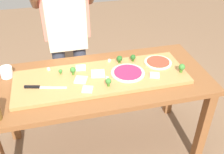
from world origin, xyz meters
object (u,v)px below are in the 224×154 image
Objects in this scene: pizza_slice_far_left at (81,68)px; broccoli_floret_center_left at (73,70)px; flour_cup at (7,73)px; cook_center at (66,25)px; pizza_slice_far_right at (155,75)px; broccoli_floret_front_right at (133,57)px; cheese_crumble_b at (109,61)px; pizza_whole_beet_magenta at (128,73)px; cheese_crumble_a at (107,78)px; chefs_knife at (39,87)px; pizza_slice_near_left at (81,80)px; broccoli_floret_back_mid at (60,71)px; prep_table at (101,89)px; pizza_whole_tomato_red at (158,62)px; broccoli_floret_back_left at (108,82)px; cheese_crumble_c at (48,69)px; broccoli_floret_front_left at (119,59)px; pizza_slice_near_right at (98,74)px; broccoli_floret_back_right at (182,67)px.

broccoli_floret_center_left reaches higher than pizza_slice_far_left.
cook_center is (0.51, 0.39, 0.18)m from flour_cup.
broccoli_floret_center_left reaches higher than pizza_slice_far_right.
broccoli_floret_front_right is 3.01× the size of cheese_crumble_b.
pizza_slice_far_left is at bearing 46.57° from broccoli_floret_center_left.
cheese_crumble_a is (-0.17, -0.03, 0.00)m from pizza_whole_beet_magenta.
chefs_knife is 0.30m from pizza_slice_near_left.
broccoli_floret_back_mid is at bearing 138.12° from pizza_slice_near_left.
cheese_crumble_b reaches higher than pizza_slice_far_right.
prep_table is 0.23m from pizza_slice_far_left.
pizza_slice_far_right is 0.92m from cook_center.
cook_center reaches higher than pizza_slice_far_right.
pizza_whole_tomato_red is 0.13× the size of cook_center.
broccoli_floret_front_right reaches higher than pizza_slice_far_right.
broccoli_floret_back_left is 3.26× the size of cheese_crumble_c.
cheese_crumble_c reaches higher than pizza_whole_tomato_red.
cook_center reaches higher than broccoli_floret_front_left.
pizza_whole_tomato_red is 0.79m from broccoli_floret_back_mid.
prep_table is 0.74m from flour_cup.
cook_center reaches higher than cheese_crumble_a.
prep_table is 0.26m from cheese_crumble_b.
pizza_slice_near_right is (-0.41, 0.12, 0.00)m from pizza_slice_far_right.
broccoli_floret_front_left is at bearing 97.25° from pizza_whole_beet_magenta.
prep_table is 41.34× the size of broccoli_floret_back_mid.
cheese_crumble_c is at bearing 156.37° from prep_table.
cook_center reaches higher than flour_cup.
broccoli_floret_back_left is at bearing -42.13° from broccoli_floret_center_left.
cook_center reaches higher than pizza_whole_tomato_red.
flour_cup reaches higher than broccoli_floret_back_mid.
cheese_crumble_b is (0.13, 0.16, 0.00)m from pizza_slice_near_right.
cheese_crumble_c is (-1.00, 0.27, -0.03)m from broccoli_floret_back_right.
cheese_crumble_b is at bearing 51.63° from pizza_slice_near_right.
pizza_whole_tomato_red is at bearing 6.97° from chefs_knife.
pizza_slice_near_right is 0.71m from flour_cup.
chefs_knife is at bearing -177.78° from pizza_whole_beet_magenta.
chefs_knife is 0.22m from broccoli_floret_back_mid.
cheese_crumble_b is at bearing 75.66° from broccoli_floret_back_left.
cheese_crumble_c reaches higher than pizza_slice_far_left.
pizza_slice_near_left is (-0.02, -0.16, 0.00)m from pizza_slice_far_left.
pizza_whole_beet_magenta is 0.30m from pizza_whole_tomato_red.
broccoli_floret_back_left is at bearing -78.86° from prep_table.
pizza_slice_far_right is 0.40m from cheese_crumble_b.
pizza_whole_tomato_red is at bearing -6.69° from cheese_crumble_c.
pizza_slice_near_right is 0.34m from broccoli_floret_front_right.
broccoli_floret_back_mid reaches higher than cheese_crumble_a.
broccoli_floret_back_mid is (-0.29, 0.09, 0.16)m from prep_table.
pizza_slice_near_right is at bearing 105.08° from broccoli_floret_back_left.
pizza_slice_far_right is 1.19× the size of broccoli_floret_front_left.
pizza_whole_tomato_red is at bearing 0.37° from broccoli_floret_center_left.
broccoli_floret_back_right reaches higher than pizza_slice_far_left.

